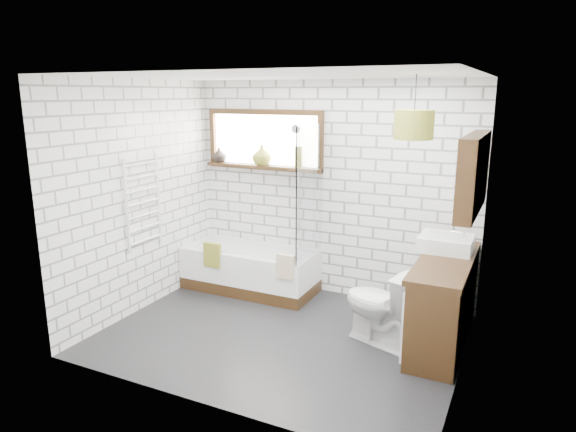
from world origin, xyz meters
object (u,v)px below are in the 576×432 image
at_px(vanity, 444,302).
at_px(toilet, 381,305).
at_px(basin, 446,243).
at_px(pendant, 414,125).
at_px(bathtub, 250,269).

xyz_separation_m(vanity, toilet, (-0.54, -0.26, -0.03)).
xyz_separation_m(basin, pendant, (-0.22, -0.77, 1.18)).
bearing_deg(pendant, bathtub, 156.66).
bearing_deg(basin, toilet, -131.27).
relative_size(basin, toilet, 0.64).
xyz_separation_m(toilet, pendant, (0.26, -0.23, 1.71)).
height_order(bathtub, vanity, vanity).
bearing_deg(basin, bathtub, 176.90).
distance_m(basin, toilet, 0.89).
xyz_separation_m(bathtub, toilet, (1.81, -0.67, 0.13)).
xyz_separation_m(vanity, basin, (-0.06, 0.29, 0.49)).
bearing_deg(vanity, pendant, -119.63).
bearing_deg(bathtub, vanity, -9.94).
bearing_deg(basin, vanity, -78.22).
relative_size(basin, pendant, 1.56).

